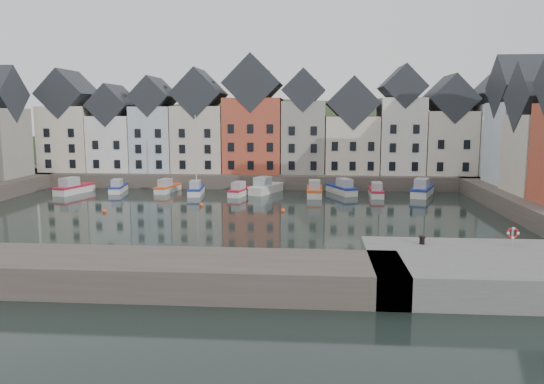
# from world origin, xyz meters

# --- Properties ---
(ground) EXTENTS (260.00, 260.00, 0.00)m
(ground) POSITION_xyz_m (0.00, 0.00, 0.00)
(ground) COLOR black
(ground) RESTS_ON ground
(far_quay) EXTENTS (90.00, 16.00, 2.00)m
(far_quay) POSITION_xyz_m (0.00, 30.00, 1.00)
(far_quay) COLOR #4D433B
(far_quay) RESTS_ON ground
(near_quay) EXTENTS (18.00, 10.00, 2.00)m
(near_quay) POSITION_xyz_m (22.00, -20.00, 1.00)
(near_quay) COLOR #60605E
(near_quay) RESTS_ON ground
(near_wall) EXTENTS (50.00, 6.00, 2.00)m
(near_wall) POSITION_xyz_m (-10.00, -22.00, 1.00)
(near_wall) COLOR #4D433B
(near_wall) RESTS_ON ground
(hillside) EXTENTS (153.60, 70.40, 64.00)m
(hillside) POSITION_xyz_m (0.02, 56.00, -17.96)
(hillside) COLOR #24381C
(hillside) RESTS_ON ground
(far_terrace) EXTENTS (72.37, 8.16, 17.78)m
(far_terrace) POSITION_xyz_m (3.21, 28.00, 8.88)
(far_terrace) COLOR beige
(far_terrace) RESTS_ON far_quay
(mooring_buoys) EXTENTS (20.50, 5.50, 0.50)m
(mooring_buoys) POSITION_xyz_m (-4.00, 5.33, 0.15)
(mooring_buoys) COLOR #EE561C
(mooring_buoys) RESTS_ON ground
(boat_a) EXTENTS (3.63, 6.92, 2.54)m
(boat_a) POSITION_xyz_m (-23.80, 16.43, 0.76)
(boat_a) COLOR silver
(boat_a) RESTS_ON ground
(boat_b) EXTENTS (2.42, 5.61, 2.09)m
(boat_b) POSITION_xyz_m (-18.13, 18.28, 0.62)
(boat_b) COLOR silver
(boat_b) RESTS_ON ground
(boat_c) EXTENTS (2.70, 5.86, 2.17)m
(boat_c) POSITION_xyz_m (-11.12, 18.60, 0.64)
(boat_c) COLOR silver
(boat_c) RESTS_ON ground
(boat_d) EXTENTS (2.30, 5.88, 10.97)m
(boat_d) POSITION_xyz_m (-6.64, 16.91, 0.71)
(boat_d) COLOR silver
(boat_d) RESTS_ON ground
(boat_e) EXTENTS (3.09, 5.80, 2.13)m
(boat_e) POSITION_xyz_m (-0.47, 16.64, 0.63)
(boat_e) COLOR silver
(boat_e) RESTS_ON ground
(boat_f) EXTENTS (4.61, 7.02, 2.59)m
(boat_f) POSITION_xyz_m (2.74, 18.87, 0.77)
(boat_f) COLOR silver
(boat_f) RESTS_ON ground
(boat_g) EXTENTS (2.01, 6.47, 2.49)m
(boat_g) POSITION_xyz_m (9.55, 16.67, 0.74)
(boat_g) COLOR silver
(boat_g) RESTS_ON ground
(boat_h) EXTENTS (4.34, 6.58, 2.43)m
(boat_h) POSITION_xyz_m (13.34, 19.07, 0.72)
(boat_h) COLOR silver
(boat_h) RESTS_ON ground
(boat_i) EXTENTS (1.94, 5.72, 2.18)m
(boat_i) POSITION_xyz_m (17.80, 17.14, 0.65)
(boat_i) COLOR silver
(boat_i) RESTS_ON ground
(boat_j) EXTENTS (4.42, 7.22, 2.65)m
(boat_j) POSITION_xyz_m (24.05, 18.14, 0.79)
(boat_j) COLOR silver
(boat_j) RESTS_ON ground
(mooring_bollard) EXTENTS (0.48, 0.48, 0.56)m
(mooring_bollard) POSITION_xyz_m (17.04, -17.03, 2.31)
(mooring_bollard) COLOR black
(mooring_bollard) RESTS_ON near_quay
(life_ring_post) EXTENTS (0.80, 0.17, 1.30)m
(life_ring_post) POSITION_xyz_m (23.16, -17.00, 2.86)
(life_ring_post) COLOR gray
(life_ring_post) RESTS_ON near_quay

